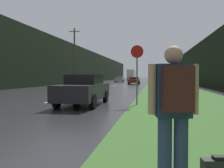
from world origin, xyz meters
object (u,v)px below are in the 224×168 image
at_px(car_passing_near, 84,90).
at_px(car_oncoming, 120,79).
at_px(hitchhiker_with_backpack, 174,108).
at_px(delivery_truck, 131,75).
at_px(car_passing_far, 134,80).
at_px(stop_sign, 137,70).

xyz_separation_m(car_passing_near, car_oncoming, (-4.53, 44.41, -0.02)).
bearing_deg(hitchhiker_with_backpack, delivery_truck, 86.00).
relative_size(car_passing_near, car_passing_far, 1.02).
bearing_deg(car_oncoming, stop_sign, -80.85).
bearing_deg(car_oncoming, car_passing_near, -84.18).
height_order(stop_sign, car_passing_near, stop_sign).
bearing_deg(delivery_truck, car_passing_far, -84.07).
distance_m(hitchhiker_with_backpack, car_passing_far, 39.27).
xyz_separation_m(car_passing_far, delivery_truck, (-4.53, 43.63, 1.31)).
relative_size(car_passing_near, car_oncoming, 0.97).
bearing_deg(car_passing_near, delivery_truck, -86.52).
distance_m(stop_sign, delivery_truck, 74.48).
bearing_deg(hitchhiker_with_backpack, stop_sign, 87.21).
height_order(stop_sign, car_passing_far, stop_sign).
distance_m(car_passing_near, car_oncoming, 44.64).
xyz_separation_m(stop_sign, car_passing_far, (-2.57, 30.51, -1.08)).
bearing_deg(car_oncoming, car_passing_far, -71.50).
xyz_separation_m(stop_sign, car_oncoming, (-7.09, 44.04, -0.99)).
xyz_separation_m(stop_sign, car_passing_near, (-2.57, -0.37, -0.97)).
bearing_deg(delivery_truck, car_oncoming, -90.00).
height_order(hitchhiker_with_backpack, delivery_truck, delivery_truck).
relative_size(car_oncoming, delivery_truck, 0.55).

